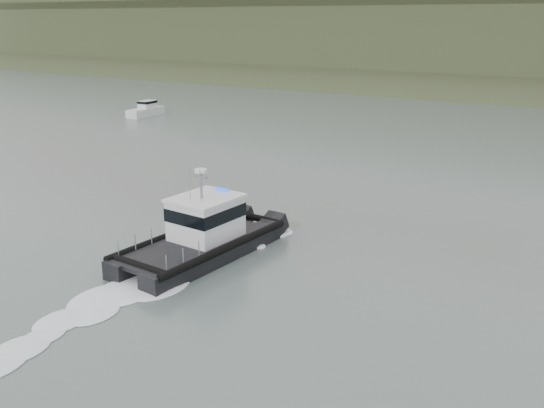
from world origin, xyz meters
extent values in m
plane|color=#556561|center=(0.00, 0.00, 0.00)|extent=(400.00, 400.00, 0.00)
cube|color=black|center=(-3.84, 7.05, 0.36)|extent=(1.71, 9.50, 1.03)
cube|color=black|center=(-1.52, 6.90, 0.36)|extent=(1.71, 9.50, 1.03)
cube|color=black|center=(-2.71, 6.55, 0.77)|extent=(3.95, 8.36, 0.21)
cube|color=white|center=(-2.65, 7.41, 1.86)|extent=(2.77, 3.25, 1.98)
cube|color=black|center=(-2.65, 7.41, 2.22)|extent=(2.82, 3.30, 0.64)
cube|color=white|center=(-2.65, 7.41, 2.92)|extent=(2.95, 3.43, 0.14)
cylinder|color=gray|center=(-2.67, 7.15, 3.62)|extent=(0.14, 0.14, 1.55)
cylinder|color=white|center=(-2.67, 7.15, 4.35)|extent=(0.60, 0.60, 0.15)
cube|color=silver|center=(-36.71, 38.90, 0.43)|extent=(2.03, 5.29, 1.04)
cube|color=silver|center=(-36.73, 39.33, 1.30)|extent=(1.51, 2.16, 1.04)
cube|color=black|center=(-36.73, 39.33, 1.65)|extent=(1.55, 2.20, 0.30)
cylinder|color=gray|center=(-36.71, 38.90, 2.25)|extent=(0.07, 0.07, 1.04)
camera|label=1|loc=(15.24, -14.88, 11.35)|focal=40.00mm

